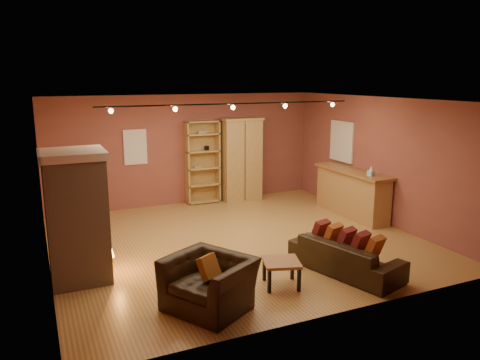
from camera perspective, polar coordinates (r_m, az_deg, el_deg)
name	(u,v)px	position (r m, az deg, el deg)	size (l,w,h in m)	color
floor	(237,241)	(9.46, -0.33, -7.46)	(7.00, 7.00, 0.00)	olive
ceiling	(237,100)	(8.91, -0.35, 9.73)	(7.00, 7.00, 0.00)	brown
back_wall	(186,150)	(12.08, -6.59, 3.69)	(7.00, 0.02, 2.80)	brown
left_wall	(43,190)	(8.34, -22.92, -1.17)	(0.02, 6.50, 2.80)	brown
right_wall	(380,160)	(10.95, 16.69, 2.34)	(0.02, 6.50, 2.80)	brown
fireplace	(77,217)	(7.86, -19.24, -4.22)	(1.01, 0.98, 2.12)	tan
back_window	(135,147)	(11.72, -12.65, 3.94)	(0.56, 0.04, 0.86)	white
bookcase	(202,161)	(12.14, -4.68, 2.29)	(0.88, 0.34, 2.14)	tan
armoire	(241,159)	(12.37, 0.08, 2.57)	(1.08, 0.62, 2.19)	tan
bar_counter	(352,192)	(11.35, 13.46, -1.48)	(0.61, 2.29, 1.10)	tan
tissue_box	(371,172)	(10.66, 15.68, 0.96)	(0.13, 0.13, 0.21)	#8EC8E3
right_window	(342,141)	(11.97, 12.29, 4.62)	(0.05, 0.90, 1.00)	white
loveseat	(346,250)	(8.09, 12.75, -8.32)	(1.09, 2.02, 0.79)	black
armchair	(209,275)	(6.72, -3.82, -11.47)	(1.22, 1.36, 1.00)	black
coffee_table	(281,264)	(7.45, 5.07, -10.21)	(0.69, 0.69, 0.42)	#986637
track_rail	(233,105)	(9.09, -0.86, 9.09)	(5.20, 0.09, 0.13)	black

